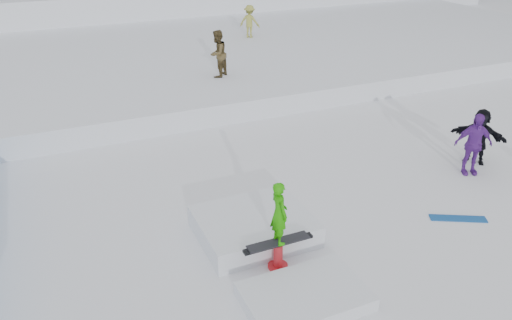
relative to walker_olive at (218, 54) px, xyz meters
name	(u,v)px	position (x,y,z in m)	size (l,w,h in m)	color
ground	(271,240)	(-2.46, -10.30, -1.75)	(120.00, 120.00, 0.00)	white
snow_berm	(92,1)	(-2.46, 19.70, -0.55)	(60.00, 14.00, 2.40)	white
snow_midrise	(133,59)	(-2.46, 5.70, -1.35)	(50.00, 18.00, 0.80)	white
walker_olive	(218,54)	(0.00, 0.00, 0.00)	(0.93, 0.72, 1.91)	#4F4022
walker_ygreen	(250,21)	(4.03, 6.07, -0.10)	(1.10, 0.63, 1.71)	#9FA040
spectator_purple	(473,144)	(4.34, -9.61, -0.82)	(1.10, 0.46, 1.88)	#6B2B9E
spectator_dark	(479,136)	(5.07, -9.12, -0.89)	(1.60, 0.51, 1.72)	black
loose_board_teal	(458,218)	(2.26, -11.41, -1.74)	(1.40, 0.28, 0.03)	#14498E
jib_rail_feature	(267,241)	(-2.75, -10.70, -1.45)	(2.60, 4.40, 2.11)	white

